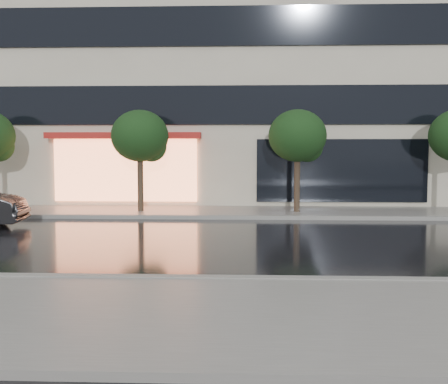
{
  "coord_description": "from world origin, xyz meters",
  "views": [
    {
      "loc": [
        1.11,
        -11.36,
        2.55
      ],
      "look_at": [
        0.51,
        3.14,
        1.4
      ],
      "focal_mm": 45.0,
      "sensor_mm": 36.0,
      "label": 1
    }
  ],
  "objects": [
    {
      "name": "sidewalk_near",
      "position": [
        0.0,
        -3.25,
        0.06
      ],
      "size": [
        60.0,
        4.5,
        0.12
      ],
      "primitive_type": "cube",
      "color": "slate",
      "rests_on": "ground"
    },
    {
      "name": "curb_near",
      "position": [
        0.0,
        -1.0,
        0.07
      ],
      "size": [
        60.0,
        0.25,
        0.14
      ],
      "primitive_type": "cube",
      "color": "gray",
      "rests_on": "ground"
    },
    {
      "name": "tree_mid_east",
      "position": [
        3.06,
        10.03,
        2.92
      ],
      "size": [
        2.2,
        2.2,
        3.99
      ],
      "color": "#33261C",
      "rests_on": "ground"
    },
    {
      "name": "ground",
      "position": [
        0.0,
        0.0,
        0.0
      ],
      "size": [
        120.0,
        120.0,
        0.0
      ],
      "primitive_type": "plane",
      "color": "black",
      "rests_on": "ground"
    },
    {
      "name": "office_building",
      "position": [
        -0.0,
        17.97,
        9.0
      ],
      "size": [
        30.0,
        12.76,
        18.0
      ],
      "color": "beige",
      "rests_on": "ground"
    },
    {
      "name": "sidewalk_far",
      "position": [
        0.0,
        10.25,
        0.06
      ],
      "size": [
        60.0,
        3.5,
        0.12
      ],
      "primitive_type": "cube",
      "color": "slate",
      "rests_on": "ground"
    },
    {
      "name": "curb_far",
      "position": [
        0.0,
        8.5,
        0.07
      ],
      "size": [
        60.0,
        0.25,
        0.14
      ],
      "primitive_type": "cube",
      "color": "gray",
      "rests_on": "ground"
    },
    {
      "name": "tree_mid_west",
      "position": [
        -2.94,
        10.03,
        2.92
      ],
      "size": [
        2.2,
        2.2,
        3.99
      ],
      "color": "#33261C",
      "rests_on": "ground"
    }
  ]
}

